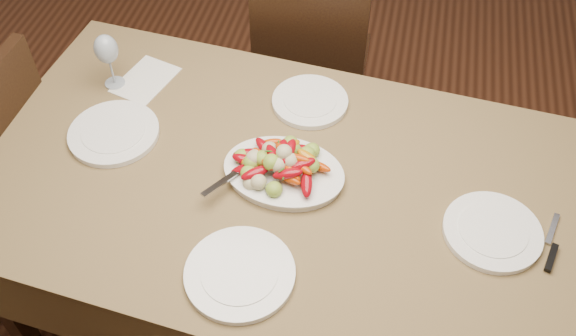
% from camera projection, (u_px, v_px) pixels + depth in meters
% --- Properties ---
extents(floor, '(6.00, 6.00, 0.00)m').
position_uv_depth(floor, '(357.00, 273.00, 2.52)').
color(floor, '#381C11').
rests_on(floor, ground).
extents(dining_table, '(1.93, 1.22, 0.76)m').
position_uv_depth(dining_table, '(288.00, 256.00, 2.12)').
color(dining_table, brown).
rests_on(dining_table, ground).
extents(chair_far, '(0.43, 0.43, 0.95)m').
position_uv_depth(chair_far, '(314.00, 62.00, 2.63)').
color(chair_far, black).
rests_on(chair_far, ground).
extents(serving_platter, '(0.36, 0.28, 0.02)m').
position_uv_depth(serving_platter, '(284.00, 174.00, 1.84)').
color(serving_platter, white).
rests_on(serving_platter, dining_table).
extents(roasted_vegetables, '(0.30, 0.21, 0.09)m').
position_uv_depth(roasted_vegetables, '(284.00, 161.00, 1.80)').
color(roasted_vegetables, maroon).
rests_on(roasted_vegetables, serving_platter).
extents(serving_spoon, '(0.27, 0.19, 0.03)m').
position_uv_depth(serving_spoon, '(258.00, 170.00, 1.80)').
color(serving_spoon, '#9EA0A8').
rests_on(serving_spoon, serving_platter).
extents(plate_left, '(0.28, 0.28, 0.02)m').
position_uv_depth(plate_left, '(114.00, 133.00, 1.95)').
color(plate_left, white).
rests_on(plate_left, dining_table).
extents(plate_right, '(0.26, 0.26, 0.02)m').
position_uv_depth(plate_right, '(492.00, 232.00, 1.71)').
color(plate_right, white).
rests_on(plate_right, dining_table).
extents(plate_far, '(0.24, 0.24, 0.02)m').
position_uv_depth(plate_far, '(310.00, 102.00, 2.05)').
color(plate_far, white).
rests_on(plate_far, dining_table).
extents(plate_near, '(0.28, 0.28, 0.02)m').
position_uv_depth(plate_near, '(240.00, 274.00, 1.63)').
color(plate_near, white).
rests_on(plate_near, dining_table).
extents(wine_glass, '(0.08, 0.08, 0.20)m').
position_uv_depth(wine_glass, '(109.00, 59.00, 2.04)').
color(wine_glass, '#8C99A5').
rests_on(wine_glass, dining_table).
extents(menu_card, '(0.20, 0.24, 0.00)m').
position_uv_depth(menu_card, '(146.00, 80.00, 2.13)').
color(menu_card, silver).
rests_on(menu_card, dining_table).
extents(table_knife, '(0.07, 0.20, 0.01)m').
position_uv_depth(table_knife, '(551.00, 245.00, 1.69)').
color(table_knife, '#9EA0A8').
rests_on(table_knife, dining_table).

